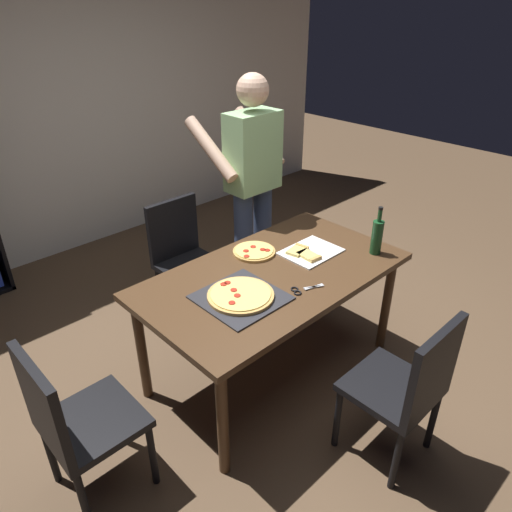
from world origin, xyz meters
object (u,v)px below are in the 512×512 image
at_px(second_pizza_plain, 254,251).
at_px(dining_table, 273,283).
at_px(chair_far_side, 183,253).
at_px(pepperoni_pizza_on_tray, 241,296).
at_px(chair_near_camera, 408,385).
at_px(chair_left_end, 73,419).
at_px(wine_bottle, 377,236).
at_px(person_serving_pizza, 251,182).
at_px(kitchen_scissors, 302,289).

bearing_deg(second_pizza_plain, dining_table, -107.72).
bearing_deg(chair_far_side, second_pizza_plain, -83.30).
bearing_deg(pepperoni_pizza_on_tray, chair_far_side, 72.11).
height_order(chair_near_camera, chair_left_end, same).
bearing_deg(chair_left_end, dining_table, 0.00).
bearing_deg(dining_table, wine_bottle, -23.68).
distance_m(dining_table, chair_left_end, 1.30).
bearing_deg(chair_left_end, pepperoni_pizza_on_tray, -4.01).
distance_m(dining_table, person_serving_pizza, 0.93).
xyz_separation_m(chair_far_side, pepperoni_pizza_on_tray, (-0.32, -1.00, 0.25)).
xyz_separation_m(wine_bottle, second_pizza_plain, (-0.56, 0.53, -0.11)).
distance_m(dining_table, second_pizza_plain, 0.28).
xyz_separation_m(dining_table, chair_near_camera, (-0.00, -0.94, -0.16)).
relative_size(dining_table, kitchen_scissors, 8.15).
xyz_separation_m(chair_left_end, wine_bottle, (1.93, -0.28, 0.36)).
height_order(chair_near_camera, second_pizza_plain, chair_near_camera).
distance_m(dining_table, chair_far_side, 0.95).
relative_size(person_serving_pizza, second_pizza_plain, 6.46).
xyz_separation_m(wine_bottle, kitchen_scissors, (-0.66, 0.03, -0.11)).
distance_m(chair_left_end, kitchen_scissors, 1.31).
distance_m(chair_near_camera, kitchen_scissors, 0.73).
distance_m(chair_near_camera, chair_left_end, 1.59).
relative_size(chair_left_end, pepperoni_pizza_on_tray, 2.13).
bearing_deg(chair_near_camera, chair_far_side, 90.00).
bearing_deg(chair_left_end, wine_bottle, -8.24).
bearing_deg(chair_far_side, chair_left_end, -144.06).
distance_m(pepperoni_pizza_on_tray, kitchen_scissors, 0.35).
height_order(chair_far_side, wine_bottle, wine_bottle).
height_order(person_serving_pizza, second_pizza_plain, person_serving_pizza).
bearing_deg(kitchen_scissors, dining_table, 84.72).
relative_size(person_serving_pizza, pepperoni_pizza_on_tray, 4.13).
xyz_separation_m(chair_left_end, pepperoni_pizza_on_tray, (0.97, -0.07, 0.25)).
xyz_separation_m(dining_table, pepperoni_pizza_on_tray, (-0.32, -0.07, 0.09)).
distance_m(chair_near_camera, chair_far_side, 1.87).
distance_m(pepperoni_pizza_on_tray, wine_bottle, 0.99).
bearing_deg(pepperoni_pizza_on_tray, chair_near_camera, -69.54).
height_order(pepperoni_pizza_on_tray, second_pizza_plain, pepperoni_pizza_on_tray).
xyz_separation_m(chair_far_side, person_serving_pizza, (0.50, -0.22, 0.49)).
relative_size(chair_far_side, chair_left_end, 1.00).
bearing_deg(chair_far_side, kitchen_scissors, -91.11).
distance_m(chair_far_side, pepperoni_pizza_on_tray, 1.08).
bearing_deg(wine_bottle, pepperoni_pizza_on_tray, 167.59).
relative_size(person_serving_pizza, kitchen_scissors, 8.86).
relative_size(chair_left_end, second_pizza_plain, 3.32).
xyz_separation_m(chair_far_side, chair_left_end, (-1.29, -0.94, 0.00)).
bearing_deg(chair_far_side, person_serving_pizza, -23.94).
relative_size(chair_far_side, person_serving_pizza, 0.51).
bearing_deg(second_pizza_plain, pepperoni_pizza_on_tray, -141.69).
bearing_deg(person_serving_pizza, chair_far_side, 156.06).
xyz_separation_m(person_serving_pizza, wine_bottle, (0.14, -0.99, -0.13)).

